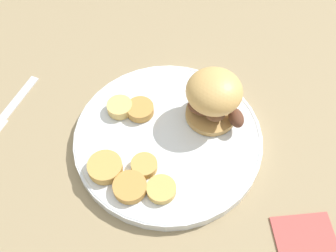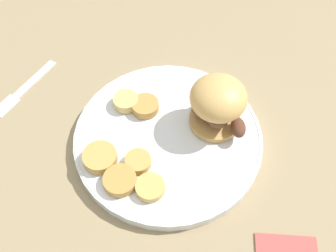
{
  "view_description": "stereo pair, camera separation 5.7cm",
  "coord_description": "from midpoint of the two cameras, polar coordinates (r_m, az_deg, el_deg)",
  "views": [
    {
      "loc": [
        0.34,
        0.01,
        0.54
      ],
      "look_at": [
        0.0,
        0.0,
        0.05
      ],
      "focal_mm": 42.0,
      "sensor_mm": 36.0,
      "label": 1
    },
    {
      "loc": [
        0.33,
        0.06,
        0.54
      ],
      "look_at": [
        0.0,
        0.0,
        0.05
      ],
      "focal_mm": 42.0,
      "sensor_mm": 36.0,
      "label": 2
    }
  ],
  "objects": [
    {
      "name": "ground_plane",
      "position": [
        0.64,
        -2.56,
        -2.48
      ],
      "size": [
        4.0,
        4.0,
        0.0
      ],
      "primitive_type": "plane",
      "color": "#937F5B"
    },
    {
      "name": "potato_round_5",
      "position": [
        0.58,
        -8.43,
        -8.98
      ],
      "size": [
        0.05,
        0.05,
        0.01
      ],
      "primitive_type": "cylinder",
      "color": "#BC8942",
      "rests_on": "dinner_plate"
    },
    {
      "name": "potato_round_4",
      "position": [
        0.57,
        -3.89,
        -9.36
      ],
      "size": [
        0.04,
        0.04,
        0.01
      ],
      "primitive_type": "cylinder",
      "color": "tan",
      "rests_on": "dinner_plate"
    },
    {
      "name": "fork",
      "position": [
        0.74,
        -23.97,
        2.27
      ],
      "size": [
        0.14,
        0.07,
        0.0
      ],
      "color": "silver",
      "rests_on": "ground_plane"
    },
    {
      "name": "dinner_plate",
      "position": [
        0.63,
        -2.6,
        -1.93
      ],
      "size": [
        0.3,
        0.3,
        0.02
      ],
      "color": "white",
      "rests_on": "ground_plane"
    },
    {
      "name": "potato_round_3",
      "position": [
        0.64,
        -6.61,
        2.23
      ],
      "size": [
        0.04,
        0.04,
        0.02
      ],
      "primitive_type": "cylinder",
      "color": "#BC8942",
      "rests_on": "dinner_plate"
    },
    {
      "name": "potato_round_1",
      "position": [
        0.59,
        -6.27,
        -5.93
      ],
      "size": [
        0.04,
        0.04,
        0.01
      ],
      "primitive_type": "cylinder",
      "color": "tan",
      "rests_on": "dinner_plate"
    },
    {
      "name": "potato_round_0",
      "position": [
        0.6,
        -11.87,
        -6.08
      ],
      "size": [
        0.05,
        0.05,
        0.02
      ],
      "primitive_type": "cylinder",
      "color": "tan",
      "rests_on": "dinner_plate"
    },
    {
      "name": "sandwich",
      "position": [
        0.6,
        3.97,
        4.11
      ],
      "size": [
        0.09,
        0.1,
        0.09
      ],
      "color": "tan",
      "rests_on": "dinner_plate"
    },
    {
      "name": "potato_round_2",
      "position": [
        0.65,
        -9.53,
        2.53
      ],
      "size": [
        0.04,
        0.04,
        0.02
      ],
      "primitive_type": "cylinder",
      "color": "#DBB766",
      "rests_on": "dinner_plate"
    }
  ]
}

